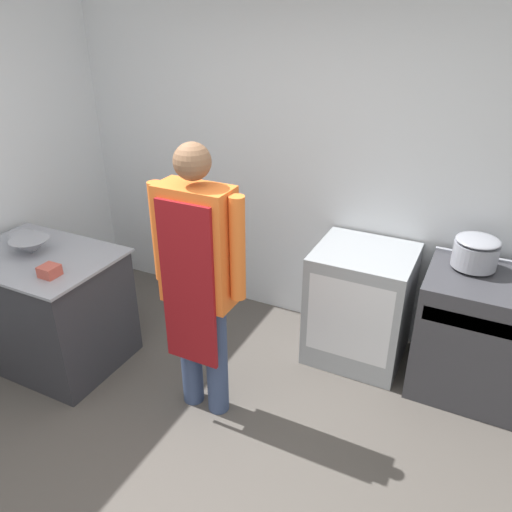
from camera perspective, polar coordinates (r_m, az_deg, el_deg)
name	(u,v)px	position (r m, az deg, el deg)	size (l,w,h in m)	color
ground_plane	(160,497)	(3.13, -10.90, -25.39)	(14.00, 14.00, 0.00)	#4C4742
wall_back	(307,164)	(3.93, 5.89, 10.46)	(8.00, 0.05, 2.70)	silver
wall_left	(0,166)	(4.31, -27.24, 9.11)	(0.05, 8.00, 2.70)	silver
prep_counter	(49,308)	(4.02, -22.60, -5.50)	(1.08, 0.78, 0.87)	#2D2D33
stove	(492,340)	(3.74, 25.37, -8.63)	(0.96, 0.64, 0.90)	#38383D
fridge_unit	(360,305)	(3.82, 11.79, -5.47)	(0.70, 0.64, 0.89)	#93999E
person_cook	(198,272)	(2.98, -6.65, -1.85)	(0.62, 0.24, 1.80)	#38476B
mixing_bowl	(31,246)	(3.85, -24.36, 1.02)	(0.27, 0.27, 0.11)	gray
small_bowl	(22,238)	(4.05, -25.19, 1.86)	(0.18, 0.18, 0.08)	gray
plastic_tub	(49,271)	(3.49, -22.53, -1.60)	(0.11, 0.11, 0.07)	#B24C3F
stock_pot	(476,251)	(3.57, 23.83, 0.47)	(0.29, 0.29, 0.21)	gray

